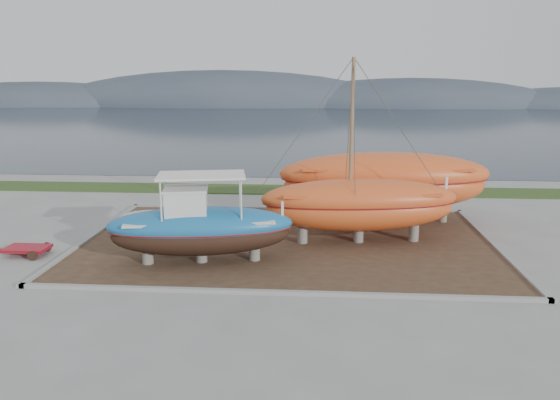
# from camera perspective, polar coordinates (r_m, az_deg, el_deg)

# --- Properties ---
(ground) EXTENTS (140.00, 140.00, 0.00)m
(ground) POSITION_cam_1_polar(r_m,az_deg,el_deg) (20.98, 0.18, -7.67)
(ground) COLOR gray
(ground) RESTS_ON ground
(dirt_patch) EXTENTS (18.00, 12.00, 0.06)m
(dirt_patch) POSITION_cam_1_polar(r_m,az_deg,el_deg) (24.76, 0.83, -4.37)
(dirt_patch) COLOR #422D1E
(dirt_patch) RESTS_ON ground
(curb_frame) EXTENTS (18.60, 12.60, 0.15)m
(curb_frame) POSITION_cam_1_polar(r_m,az_deg,el_deg) (24.74, 0.83, -4.27)
(curb_frame) COLOR gray
(curb_frame) RESTS_ON ground
(grass_strip) EXTENTS (44.00, 3.00, 0.08)m
(grass_strip) POSITION_cam_1_polar(r_m,az_deg,el_deg) (35.89, 1.90, 1.06)
(grass_strip) COLOR #284219
(grass_strip) RESTS_ON ground
(sea) EXTENTS (260.00, 100.00, 0.04)m
(sea) POSITION_cam_1_polar(r_m,az_deg,el_deg) (89.92, 3.31, 8.09)
(sea) COLOR #17232E
(sea) RESTS_ON ground
(mountain_ridge) EXTENTS (200.00, 36.00, 20.00)m
(mountain_ridge) POSITION_cam_1_polar(r_m,az_deg,el_deg) (144.81, 3.66, 9.86)
(mountain_ridge) COLOR #333D49
(mountain_ridge) RESTS_ON ground
(blue_caique) EXTENTS (7.66, 3.55, 3.55)m
(blue_caique) POSITION_cam_1_polar(r_m,az_deg,el_deg) (21.79, -8.31, -1.96)
(blue_caique) COLOR #1A68A4
(blue_caique) RESTS_ON dirt_patch
(white_dinghy) EXTENTS (3.79, 1.63, 1.11)m
(white_dinghy) POSITION_cam_1_polar(r_m,az_deg,el_deg) (26.26, -12.38, -2.34)
(white_dinghy) COLOR silver
(white_dinghy) RESTS_ON dirt_patch
(orange_sailboat) EXTENTS (9.03, 3.72, 8.07)m
(orange_sailboat) POSITION_cam_1_polar(r_m,az_deg,el_deg) (24.03, 8.48, 4.90)
(orange_sailboat) COLOR #D35220
(orange_sailboat) RESTS_ON dirt_patch
(orange_bare_hull) EXTENTS (10.83, 3.97, 3.48)m
(orange_bare_hull) POSITION_cam_1_polar(r_m,az_deg,el_deg) (28.12, 10.82, 1.21)
(orange_bare_hull) COLOR #D35220
(orange_bare_hull) RESTS_ON dirt_patch
(red_trailer) EXTENTS (2.63, 1.33, 0.37)m
(red_trailer) POSITION_cam_1_polar(r_m,az_deg,el_deg) (25.27, -24.90, -4.87)
(red_trailer) COLOR #A5121F
(red_trailer) RESTS_ON ground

